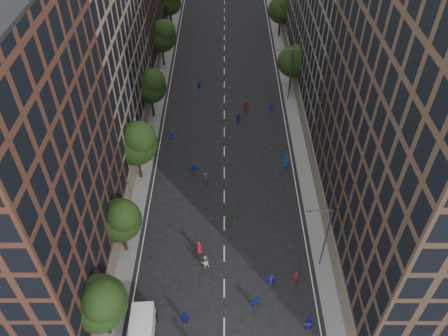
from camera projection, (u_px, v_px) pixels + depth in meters
The scene contains 34 objects.
ground at pixel (224, 117), 69.25m from camera, with size 240.00×240.00×0.00m, color black.
sidewalk_left at pixel (154, 90), 74.73m from camera, with size 4.00×105.00×0.15m, color slate.
sidewalk_right at pixel (294, 90), 74.71m from camera, with size 4.00×105.00×0.15m, color slate.
bldg_left_a at pixel (5, 173), 37.77m from camera, with size 14.00×22.00×30.00m, color #502C1E.
bldg_left_b at pixel (71, 29), 54.07m from camera, with size 14.00×26.00×34.00m, color #8F785D.
bldg_right_a at pixel (438, 118), 38.65m from camera, with size 14.00×30.00×36.00m, color #4C3728.
bldg_right_b at pixel (360, 4), 61.01m from camera, with size 14.00×28.00×33.00m, color #6A6158.
tree_left_0 at pixel (100, 302), 38.63m from camera, with size 5.20×5.20×8.83m.
tree_left_1 at pixel (120, 219), 46.27m from camera, with size 4.80×4.80×8.21m.
tree_left_2 at pixel (136, 142), 54.53m from camera, with size 5.60×5.60×9.45m.
tree_left_3 at pixel (151, 85), 65.21m from camera, with size 5.00×5.00×8.58m.
tree_left_4 at pixel (162, 35), 76.79m from camera, with size 5.40×5.40×9.08m.
tree_left_5 at pixel (170, 2), 88.85m from camera, with size 4.80×4.80×8.33m.
tree_right_a at pixel (294, 60), 71.21m from camera, with size 5.00×5.00×8.39m.
tree_right_b at pixel (282, 8), 85.70m from camera, with size 5.20×5.20×8.83m.
streetlamp_near at pixel (324, 235), 45.14m from camera, with size 2.64×0.22×9.06m.
streetlamp_far at pixel (289, 72), 69.42m from camera, with size 2.64×0.22×9.06m.
cargo_van at pixel (142, 330), 41.54m from camera, with size 2.54×4.97×2.58m.
skater_1 at pixel (271, 280), 46.05m from camera, with size 0.69×0.45×1.90m, color #161AB4.
skater_2 at pixel (308, 323), 42.53m from camera, with size 0.95×0.74×1.95m, color #1615AD.
skater_4 at pixel (185, 319), 42.84m from camera, with size 1.12×0.47×1.92m, color #12169A.
skater_5 at pixel (256, 303), 44.34m from camera, with size 1.44×0.46×1.55m, color #1534AD.
skater_6 at pixel (199, 248), 49.26m from camera, with size 0.88×0.57×1.80m, color #AE1D23.
skater_7 at pixel (296, 278), 46.32m from camera, with size 0.66×0.43×1.80m, color maroon.
skater_8 at pixel (205, 262), 47.75m from camera, with size 0.92×0.72×1.90m, color silver.
skater_9 at pixel (206, 179), 57.47m from camera, with size 1.21×0.69×1.87m, color #39393D.
skater_10 at pixel (230, 219), 52.47m from camera, with size 0.94×0.39×1.61m, color #216F3C.
skater_11 at pixel (193, 169), 59.01m from camera, with size 1.44×0.46×1.55m, color #1547AE.
skater_12 at pixel (286, 161), 60.00m from camera, with size 0.90×0.59×1.84m, color #114392.
skater_13 at pixel (172, 136), 64.23m from camera, with size 0.59×0.39×1.63m, color #12349A.
skater_14 at pixel (238, 119), 67.31m from camera, with size 0.85×0.66×1.76m, color #131A9C.
skater_15 at pixel (271, 107), 69.83m from camera, with size 1.01×0.58×1.57m, color #121298.
skater_16 at pixel (199, 86), 74.53m from camera, with size 0.92×0.38×1.57m, color #1529AB.
skater_17 at pixel (246, 106), 69.90m from camera, with size 1.62×0.52×1.75m, color #983019.
Camera 1 is at (0.00, -16.49, 40.88)m, focal length 35.00 mm.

